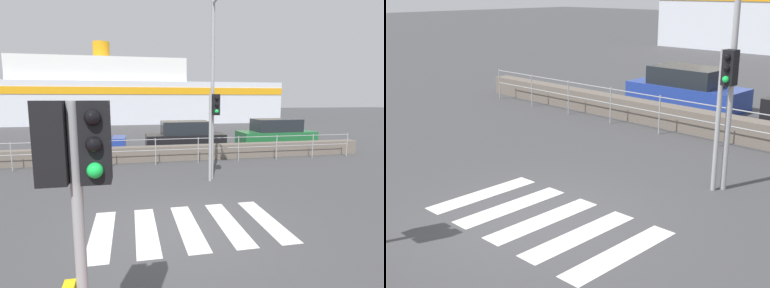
{
  "view_description": "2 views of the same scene",
  "coord_description": "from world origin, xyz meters",
  "views": [
    {
      "loc": [
        -1.0,
        -6.03,
        2.74
      ],
      "look_at": [
        0.66,
        2.0,
        1.5
      ],
      "focal_mm": 28.0,
      "sensor_mm": 36.0,
      "label": 1
    },
    {
      "loc": [
        6.74,
        -5.93,
        4.02
      ],
      "look_at": [
        0.06,
        1.0,
        1.2
      ],
      "focal_mm": 50.0,
      "sensor_mm": 36.0,
      "label": 2
    }
  ],
  "objects": [
    {
      "name": "crosswalk",
      "position": [
        0.16,
        0.0,
        0.0
      ],
      "size": [
        4.05,
        2.4,
        0.01
      ],
      "color": "silver",
      "rests_on": "ground_plane"
    },
    {
      "name": "ferry_boat",
      "position": [
        -0.78,
        29.34,
        3.02
      ],
      "size": [
        32.44,
        6.4,
        8.91
      ],
      "color": "silver",
      "rests_on": "ground_plane"
    },
    {
      "name": "harbor_fence",
      "position": [
        -0.0,
        6.27,
        0.75
      ],
      "size": [
        18.23,
        0.04,
        1.13
      ],
      "color": "#9EA0A3",
      "rests_on": "ground_plane"
    },
    {
      "name": "traffic_light_near",
      "position": [
        -1.46,
        -3.46,
        2.13
      ],
      "size": [
        0.58,
        0.41,
        2.72
      ],
      "color": "#9EA0A3",
      "rests_on": "ground_plane"
    },
    {
      "name": "seawall",
      "position": [
        0.0,
        7.15,
        0.33
      ],
      "size": [
        20.22,
        0.55,
        0.66
      ],
      "color": "#6B6056",
      "rests_on": "ground_plane"
    },
    {
      "name": "streetlamp",
      "position": [
        1.69,
        3.39,
        3.68
      ],
      "size": [
        0.32,
        1.34,
        5.89
      ],
      "color": "#9EA0A3",
      "rests_on": "ground_plane"
    },
    {
      "name": "traffic_light_far",
      "position": [
        1.68,
        3.44,
        2.12
      ],
      "size": [
        0.34,
        0.32,
        2.89
      ],
      "color": "#9EA0A3",
      "rests_on": "ground_plane"
    },
    {
      "name": "parked_car_green",
      "position": [
        7.33,
        10.02,
        0.68
      ],
      "size": [
        4.38,
        1.81,
        1.59
      ],
      "color": "#1E6633",
      "rests_on": "ground_plane"
    },
    {
      "name": "parked_car_blue",
      "position": [
        -3.33,
        10.02,
        0.59
      ],
      "size": [
        4.12,
        1.73,
        1.39
      ],
      "color": "#233D9E",
      "rests_on": "ground_plane"
    },
    {
      "name": "ground_plane",
      "position": [
        0.0,
        0.0,
        0.0
      ],
      "size": [
        160.0,
        160.0,
        0.0
      ],
      "primitive_type": "plane",
      "color": "#424244"
    },
    {
      "name": "parked_car_black",
      "position": [
        1.93,
        10.02,
        0.65
      ],
      "size": [
        4.24,
        1.81,
        1.54
      ],
      "color": "black",
      "rests_on": "ground_plane"
    }
  ]
}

